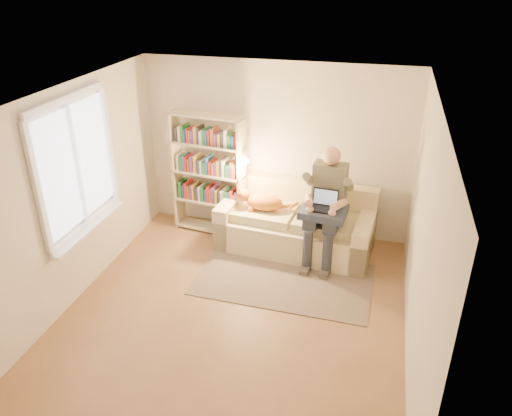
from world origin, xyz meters
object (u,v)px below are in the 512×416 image
(laptop, at_px, (328,205))
(sofa, at_px, (296,226))
(person, at_px, (326,200))
(cat, at_px, (258,201))
(bookshelf, at_px, (209,169))

(laptop, bearing_deg, sofa, 148.07)
(person, relative_size, laptop, 4.43)
(sofa, xyz_separation_m, laptop, (0.48, -0.36, 0.58))
(sofa, bearing_deg, person, -19.93)
(person, distance_m, cat, 1.00)
(sofa, bearing_deg, bookshelf, 178.84)
(laptop, height_order, bookshelf, bookshelf)
(person, bearing_deg, laptop, -69.00)
(laptop, bearing_deg, bookshelf, 169.65)
(person, bearing_deg, cat, 178.71)
(person, xyz_separation_m, cat, (-0.98, 0.11, -0.19))
(cat, height_order, laptop, laptop)
(cat, bearing_deg, laptop, -9.57)
(sofa, height_order, cat, sofa)
(sofa, bearing_deg, laptop, -31.93)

